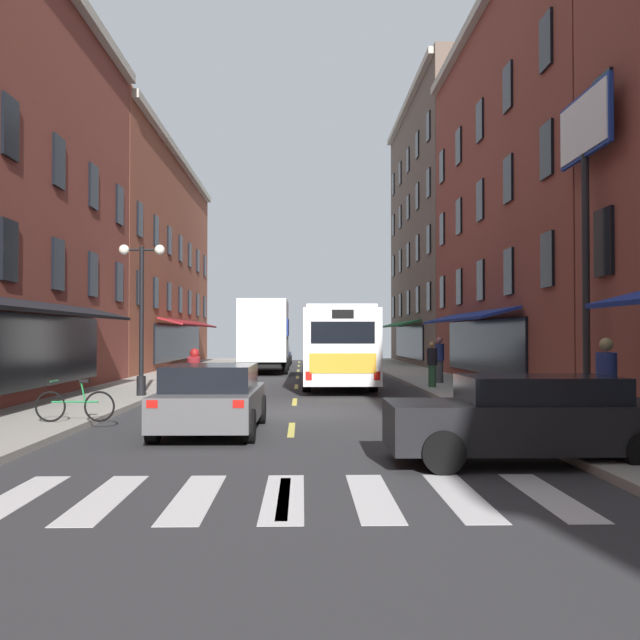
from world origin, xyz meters
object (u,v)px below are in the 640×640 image
at_px(street_lamp_twin, 142,311).
at_px(pedestrian_mid, 440,359).
at_px(transit_bus, 337,345).
at_px(motorcycle_rider, 195,384).
at_px(sedan_near, 530,418).
at_px(sedan_mid, 212,398).
at_px(pedestrian_far, 607,387).
at_px(billboard_sign, 585,166).
at_px(sedan_far, 276,355).
at_px(bicycle_near, 75,405).
at_px(box_truck, 265,336).
at_px(pedestrian_near, 432,363).

bearing_deg(street_lamp_twin, pedestrian_mid, 29.12).
relative_size(transit_bus, pedestrian_mid, 6.37).
bearing_deg(motorcycle_rider, sedan_near, -51.83).
bearing_deg(sedan_mid, pedestrian_far, -17.92).
height_order(billboard_sign, sedan_far, billboard_sign).
height_order(billboard_sign, bicycle_near, billboard_sign).
distance_m(transit_bus, sedan_far, 19.80).
height_order(box_truck, sedan_far, box_truck).
bearing_deg(sedan_near, street_lamp_twin, 126.59).
distance_m(motorcycle_rider, pedestrian_mid, 12.30).
height_order(transit_bus, sedan_mid, transit_bus).
relative_size(billboard_sign, sedan_mid, 1.72).
bearing_deg(box_truck, transit_bus, -71.39).
distance_m(box_truck, bicycle_near, 23.48).
relative_size(billboard_sign, sedan_near, 1.76).
relative_size(billboard_sign, pedestrian_mid, 4.32).
relative_size(transit_bus, pedestrian_near, 6.99).
bearing_deg(sedan_far, pedestrian_mid, -70.58).
bearing_deg(transit_bus, pedestrian_mid, -8.47).
relative_size(sedan_near, motorcycle_rider, 2.11).
bearing_deg(pedestrian_mid, sedan_far, 60.65).
bearing_deg(pedestrian_far, sedan_far, 148.71).
height_order(sedan_far, pedestrian_mid, pedestrian_mid).
height_order(pedestrian_mid, pedestrian_far, pedestrian_far).
height_order(sedan_near, street_lamp_twin, street_lamp_twin).
relative_size(pedestrian_mid, street_lamp_twin, 0.38).
bearing_deg(pedestrian_mid, box_truck, 76.12).
distance_m(sedan_far, bicycle_near, 32.99).
distance_m(pedestrian_near, pedestrian_mid, 2.32).
relative_size(sedan_far, pedestrian_near, 2.83).
distance_m(motorcycle_rider, pedestrian_near, 10.23).
xyz_separation_m(transit_bus, pedestrian_far, (3.99, -16.42, -0.52)).
bearing_deg(pedestrian_mid, street_lamp_twin, 160.35).
height_order(pedestrian_mid, street_lamp_twin, street_lamp_twin).
height_order(transit_bus, sedan_near, transit_bus).
relative_size(transit_bus, box_truck, 1.41).
bearing_deg(sedan_far, sedan_near, -81.99).
bearing_deg(bicycle_near, box_truck, 82.85).
bearing_deg(billboard_sign, street_lamp_twin, 155.34).
distance_m(box_truck, pedestrian_mid, 12.89).
bearing_deg(bicycle_near, sedan_near, -28.45).
height_order(pedestrian_near, pedestrian_far, pedestrian_far).
height_order(transit_bus, pedestrian_near, transit_bus).
relative_size(pedestrian_far, street_lamp_twin, 0.39).
distance_m(transit_bus, pedestrian_far, 16.91).
bearing_deg(box_truck, bicycle_near, -97.15).
xyz_separation_m(billboard_sign, box_truck, (-8.79, 21.75, -4.10)).
relative_size(billboard_sign, pedestrian_far, 4.24).
relative_size(transit_bus, sedan_mid, 2.54).
height_order(bicycle_near, pedestrian_near, pedestrian_near).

